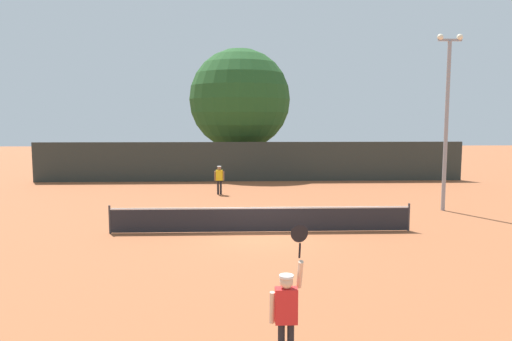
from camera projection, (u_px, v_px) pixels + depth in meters
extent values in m
plane|color=#9E5633|center=(261.00, 232.00, 18.14)|extent=(120.00, 120.00, 0.00)
cube|color=#232328|center=(261.00, 220.00, 18.09)|extent=(11.43, 0.03, 0.91)
cube|color=white|center=(261.00, 208.00, 18.04)|extent=(11.43, 0.04, 0.06)
cylinder|color=#333338|center=(110.00, 219.00, 17.87)|extent=(0.08, 0.08, 1.07)
cylinder|color=#333338|center=(409.00, 217.00, 18.30)|extent=(0.08, 0.08, 1.07)
cube|color=#2D332D|center=(251.00, 162.00, 33.02)|extent=(29.89, 0.12, 2.74)
cube|color=red|center=(286.00, 306.00, 8.05)|extent=(0.38, 0.22, 0.61)
sphere|color=beige|center=(286.00, 282.00, 8.01)|extent=(0.23, 0.23, 0.23)
cylinder|color=white|center=(286.00, 276.00, 8.00)|extent=(0.24, 0.24, 0.04)
cylinder|color=beige|center=(272.00, 308.00, 8.05)|extent=(0.09, 0.17, 0.58)
cylinder|color=beige|center=(300.00, 274.00, 8.09)|extent=(0.09, 0.32, 0.56)
cylinder|color=black|center=(300.00, 251.00, 8.11)|extent=(0.04, 0.11, 0.28)
ellipsoid|color=black|center=(299.00, 233.00, 8.14)|extent=(0.30, 0.13, 0.36)
cube|color=yellow|center=(219.00, 175.00, 27.15)|extent=(0.38, 0.22, 0.60)
sphere|color=#8C6647|center=(219.00, 168.00, 27.11)|extent=(0.23, 0.23, 0.23)
cylinder|color=white|center=(219.00, 166.00, 27.10)|extent=(0.24, 0.24, 0.04)
cylinder|color=black|center=(218.00, 187.00, 27.22)|extent=(0.12, 0.12, 0.81)
cylinder|color=black|center=(221.00, 187.00, 27.23)|extent=(0.12, 0.12, 0.81)
cylinder|color=#8C6647|center=(215.00, 176.00, 27.15)|extent=(0.09, 0.17, 0.57)
cylinder|color=#8C6647|center=(224.00, 176.00, 27.16)|extent=(0.09, 0.16, 0.57)
sphere|color=#CCE033|center=(300.00, 228.00, 18.73)|extent=(0.07, 0.07, 0.07)
cylinder|color=gray|center=(446.00, 127.00, 22.06)|extent=(0.18, 0.18, 7.85)
cube|color=gray|center=(450.00, 40.00, 21.64)|extent=(1.10, 0.10, 0.10)
sphere|color=#F2EDCC|center=(440.00, 37.00, 21.61)|extent=(0.28, 0.28, 0.28)
sphere|color=#F2EDCC|center=(460.00, 37.00, 21.64)|extent=(0.28, 0.28, 0.28)
cylinder|color=brown|center=(240.00, 156.00, 37.58)|extent=(0.56, 0.56, 2.90)
sphere|color=#235123|center=(240.00, 99.00, 37.11)|extent=(7.89, 7.89, 7.89)
cube|color=black|center=(210.00, 163.00, 40.51)|extent=(2.45, 4.42, 0.90)
cube|color=#2D333D|center=(210.00, 154.00, 40.13)|extent=(1.98, 2.41, 0.64)
cylinder|color=black|center=(201.00, 165.00, 41.90)|extent=(0.22, 0.60, 0.60)
cylinder|color=black|center=(221.00, 165.00, 41.96)|extent=(0.22, 0.60, 0.60)
cylinder|color=black|center=(199.00, 168.00, 39.12)|extent=(0.22, 0.60, 0.60)
cylinder|color=black|center=(219.00, 168.00, 39.18)|extent=(0.22, 0.60, 0.60)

